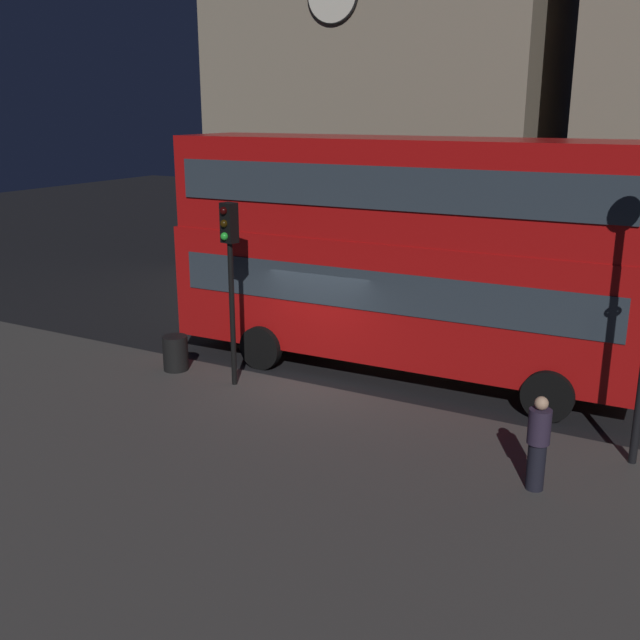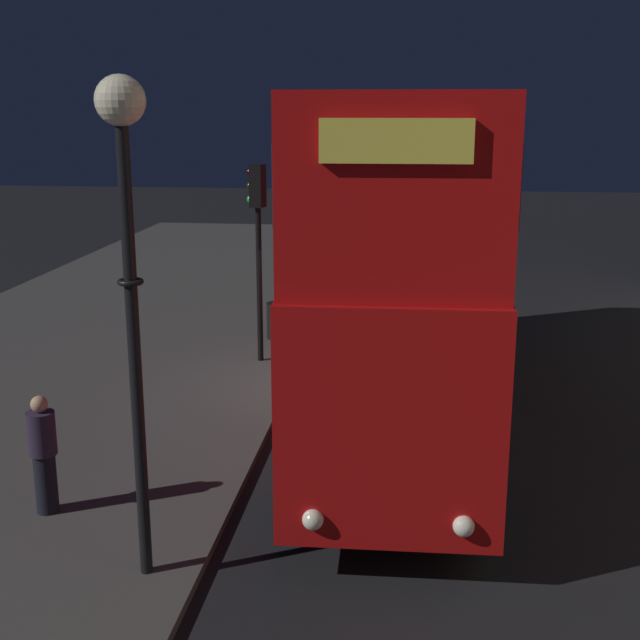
# 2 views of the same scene
# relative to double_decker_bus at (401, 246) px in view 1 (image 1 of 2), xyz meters

# --- Properties ---
(ground_plane) EXTENTS (80.00, 80.00, 0.00)m
(ground_plane) POSITION_rel_double_decker_bus_xyz_m (-1.43, -1.54, -3.07)
(ground_plane) COLOR black
(sidewalk_slab) EXTENTS (44.00, 9.46, 0.12)m
(sidewalk_slab) POSITION_rel_double_decker_bus_xyz_m (-1.43, -6.71, -3.01)
(sidewalk_slab) COLOR #423F3D
(sidewalk_slab) RESTS_ON ground
(building_with_clock) EXTENTS (12.37, 7.70, 15.50)m
(building_with_clock) POSITION_rel_double_decker_bus_xyz_m (-5.58, 11.72, 4.69)
(building_with_clock) COLOR gray
(building_with_clock) RESTS_ON ground
(double_decker_bus) EXTENTS (11.20, 3.10, 5.47)m
(double_decker_bus) POSITION_rel_double_decker_bus_xyz_m (0.00, 0.00, 0.00)
(double_decker_bus) COLOR #B20F0F
(double_decker_bus) RESTS_ON ground
(traffic_light_near_kerb) EXTENTS (0.36, 0.39, 4.07)m
(traffic_light_near_kerb) POSITION_rel_double_decker_bus_xyz_m (-2.76, -2.85, -0.02)
(traffic_light_near_kerb) COLOR black
(traffic_light_near_kerb) RESTS_ON sidewalk_slab
(pedestrian) EXTENTS (0.36, 0.36, 1.61)m
(pedestrian) POSITION_rel_double_decker_bus_xyz_m (4.28, -4.36, -2.12)
(pedestrian) COLOR black
(pedestrian) RESTS_ON sidewalk_slab
(litter_bin) EXTENTS (0.59, 0.59, 0.83)m
(litter_bin) POSITION_rel_double_decker_bus_xyz_m (-4.53, -2.73, -2.53)
(litter_bin) COLOR black
(litter_bin) RESTS_ON sidewalk_slab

